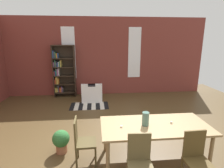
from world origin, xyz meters
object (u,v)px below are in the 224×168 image
Objects in this scene: dining_chair_head_left at (82,140)px; dining_chair_near_right at (197,158)px; dining_table at (155,128)px; vase_on_table at (146,119)px; armchair_white at (92,94)px; dining_chair_near_left at (140,162)px; potted_plant_by_shelf at (61,140)px; bookshelf_tall at (63,71)px.

dining_chair_head_left is 2.05m from dining_chair_near_right.
dining_chair_near_right is (0.48, -0.73, -0.18)m from dining_table.
dining_table is at bearing 0.00° from vase_on_table.
dining_table reaches higher than armchair_white.
vase_on_table is 0.29× the size of dining_chair_near_left.
dining_chair_near_left is at bearing -110.98° from vase_on_table.
dining_chair_near_left is (-0.48, -0.73, -0.18)m from dining_table.
potted_plant_by_shelf is at bearing 142.11° from dining_chair_near_left.
bookshelf_tall is at bearing 111.48° from dining_chair_near_left.
dining_chair_head_left is (-1.44, -0.00, -0.18)m from dining_table.
dining_chair_near_left is 1.21m from dining_chair_head_left.
vase_on_table reaches higher than dining_chair_near_right.
vase_on_table is (-0.20, -0.00, 0.21)m from dining_table.
bookshelf_tall is (-2.34, 4.52, 0.20)m from vase_on_table.
dining_chair_head_left is at bearing -179.94° from vase_on_table.
dining_chair_head_left is 1.17× the size of armchair_white.
armchair_white is at bearing 79.62° from potted_plant_by_shelf.
potted_plant_by_shelf is (0.62, -4.12, -0.81)m from bookshelf_tall.
vase_on_table reaches higher than dining_chair_near_left.
dining_chair_near_right is at bearing 0.00° from dining_chair_near_left.
vase_on_table is 4.02m from armchair_white.
bookshelf_tall is (-2.54, 4.52, 0.41)m from dining_table.
bookshelf_tall reaches higher than dining_chair_head_left.
potted_plant_by_shelf is (-1.45, 1.13, -0.22)m from dining_chair_near_left.
dining_chair_near_right is 1.17× the size of armchair_white.
dining_table is 5.20m from bookshelf_tall.
vase_on_table is 0.12× the size of bookshelf_tall.
dining_chair_near_right is (1.92, -0.73, 0.00)m from dining_chair_head_left.
dining_chair_near_left is at bearing -79.72° from armchair_white.
armchair_white is (-1.78, 4.54, -0.23)m from dining_chair_near_right.
dining_chair_head_left is 4.69m from bookshelf_tall.
armchair_white is at bearing 108.82° from dining_table.
dining_chair_head_left is 0.67m from potted_plant_by_shelf.
armchair_white is (1.24, -0.71, -0.82)m from bookshelf_tall.
bookshelf_tall is (-2.07, 5.25, 0.59)m from dining_chair_near_left.
dining_table reaches higher than potted_plant_by_shelf.
dining_chair_near_right reaches higher than armchair_white.
vase_on_table is at bearing -13.02° from potted_plant_by_shelf.
vase_on_table is 1.88m from potted_plant_by_shelf.
bookshelf_tall is at bearing 150.36° from armchair_white.
dining_chair_near_right is at bearing -56.73° from dining_table.
dining_table is 4.05m from armchair_white.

